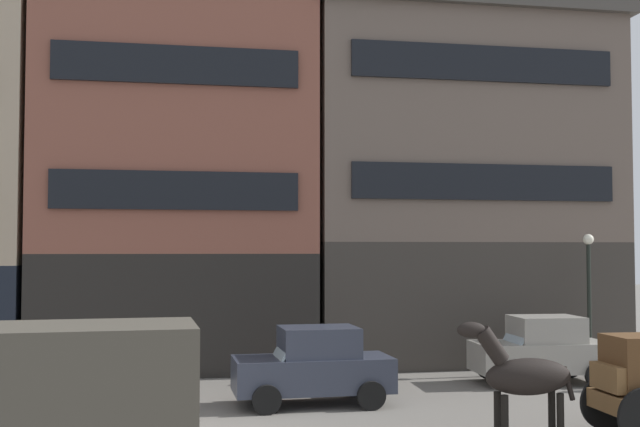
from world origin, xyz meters
TOP-DOWN VIEW (x-y plane):
  - building_center_left at (-0.14, 10.38)m, footprint 8.80×6.03m
  - building_center_right at (9.15, 10.39)m, footprint 10.48×6.03m
  - draft_horse at (6.37, -0.97)m, footprint 2.35×0.64m
  - delivery_truck_near at (-1.83, -3.75)m, footprint 4.42×2.30m
  - sedan_dark at (3.08, 3.31)m, footprint 3.74×1.94m
  - sedan_parked_curb at (9.75, 5.13)m, footprint 3.78×2.01m
  - streetlamp_curbside at (11.97, 6.58)m, footprint 0.32×0.32m
  - fire_hydrant_curbside at (2.49, 6.38)m, footprint 0.24×0.24m

SIDE VIEW (x-z plane):
  - fire_hydrant_curbside at x=2.49m, z-range 0.01..0.84m
  - sedan_dark at x=3.08m, z-range 0.00..1.83m
  - sedan_parked_curb at x=9.75m, z-range 0.00..1.83m
  - draft_horse at x=6.37m, z-range 0.12..2.42m
  - delivery_truck_near at x=-1.83m, z-range 0.11..2.73m
  - streetlamp_curbside at x=11.97m, z-range 0.61..4.73m
  - building_center_right at x=9.15m, z-range 0.04..11.75m
  - building_center_left at x=-0.14m, z-range 0.04..18.50m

